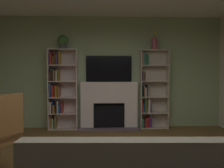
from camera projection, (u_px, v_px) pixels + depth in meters
The scene contains 7 objects.
wall_back_accent at pixel (109, 72), 5.92m from camera, with size 5.81×0.06×2.78m, color #99B084.
fireplace at pixel (109, 104), 5.82m from camera, with size 1.50×0.50×1.15m.
tv at pixel (109, 69), 5.86m from camera, with size 1.14×0.06×0.65m, color black.
bookshelf_left at pixel (60, 89), 5.73m from camera, with size 0.69×0.33×1.95m.
bookshelf_right at pixel (150, 91), 5.85m from camera, with size 0.69×0.28×1.95m.
potted_plant at pixel (63, 41), 5.66m from camera, with size 0.24×0.24×0.35m.
vase_with_flowers at pixel (154, 43), 5.76m from camera, with size 0.14×0.14×0.47m.
Camera 1 is at (-0.17, -2.79, 1.34)m, focal length 37.52 mm.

